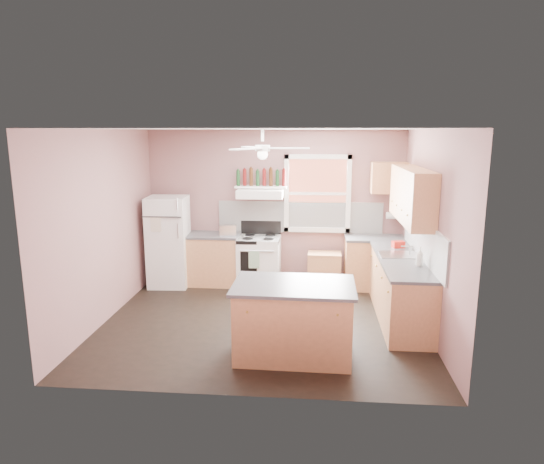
# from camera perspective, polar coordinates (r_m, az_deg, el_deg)

# --- Properties ---
(floor) EXTENTS (4.50, 4.50, 0.00)m
(floor) POSITION_cam_1_polar(r_m,az_deg,el_deg) (7.05, -1.04, -10.48)
(floor) COLOR black
(floor) RESTS_ON ground
(ceiling) EXTENTS (4.50, 4.50, 0.00)m
(ceiling) POSITION_cam_1_polar(r_m,az_deg,el_deg) (6.53, -1.13, 12.03)
(ceiling) COLOR white
(ceiling) RESTS_ON ground
(wall_back) EXTENTS (4.50, 0.05, 2.70)m
(wall_back) POSITION_cam_1_polar(r_m,az_deg,el_deg) (8.64, 0.34, 2.99)
(wall_back) COLOR #815957
(wall_back) RESTS_ON ground
(wall_right) EXTENTS (0.05, 4.00, 2.70)m
(wall_right) POSITION_cam_1_polar(r_m,az_deg,el_deg) (6.81, 18.32, -0.02)
(wall_right) COLOR #815957
(wall_right) RESTS_ON ground
(wall_left) EXTENTS (0.05, 4.00, 2.70)m
(wall_left) POSITION_cam_1_polar(r_m,az_deg,el_deg) (7.26, -19.24, 0.63)
(wall_left) COLOR #815957
(wall_left) RESTS_ON ground
(backsplash_back) EXTENTS (2.90, 0.03, 0.55)m
(backsplash_back) POSITION_cam_1_polar(r_m,az_deg,el_deg) (8.61, 3.31, 1.76)
(backsplash_back) COLOR white
(backsplash_back) RESTS_ON wall_back
(backsplash_right) EXTENTS (0.03, 2.60, 0.55)m
(backsplash_right) POSITION_cam_1_polar(r_m,az_deg,el_deg) (7.12, 17.38, -0.90)
(backsplash_right) COLOR white
(backsplash_right) RESTS_ON wall_right
(window_view) EXTENTS (1.00, 0.02, 1.20)m
(window_view) POSITION_cam_1_polar(r_m,az_deg,el_deg) (8.54, 5.36, 4.53)
(window_view) COLOR brown
(window_view) RESTS_ON wall_back
(window_frame) EXTENTS (1.16, 0.07, 1.36)m
(window_frame) POSITION_cam_1_polar(r_m,az_deg,el_deg) (8.51, 5.36, 4.50)
(window_frame) COLOR white
(window_frame) RESTS_ON wall_back
(refrigerator) EXTENTS (0.70, 0.69, 1.57)m
(refrigerator) POSITION_cam_1_polar(r_m,az_deg,el_deg) (8.63, -12.07, -1.11)
(refrigerator) COLOR white
(refrigerator) RESTS_ON floor
(base_cabinet_left) EXTENTS (0.90, 0.60, 0.86)m
(base_cabinet_left) POSITION_cam_1_polar(r_m,az_deg,el_deg) (8.67, -6.85, -3.28)
(base_cabinet_left) COLOR #AA7147
(base_cabinet_left) RESTS_ON floor
(counter_left) EXTENTS (0.92, 0.62, 0.04)m
(counter_left) POSITION_cam_1_polar(r_m,az_deg,el_deg) (8.57, -6.93, -0.37)
(counter_left) COLOR #414143
(counter_left) RESTS_ON base_cabinet_left
(toaster) EXTENTS (0.31, 0.22, 0.18)m
(toaster) POSITION_cam_1_polar(r_m,az_deg,el_deg) (8.42, -5.26, 0.22)
(toaster) COLOR silver
(toaster) RESTS_ON counter_left
(stove) EXTENTS (0.73, 0.65, 0.86)m
(stove) POSITION_cam_1_polar(r_m,az_deg,el_deg) (8.53, -1.51, -3.45)
(stove) COLOR white
(stove) RESTS_ON floor
(range_hood) EXTENTS (0.78, 0.50, 0.14)m
(range_hood) POSITION_cam_1_polar(r_m,az_deg,el_deg) (8.36, -1.39, 4.56)
(range_hood) COLOR white
(range_hood) RESTS_ON wall_back
(bottle_shelf) EXTENTS (0.90, 0.26, 0.03)m
(bottle_shelf) POSITION_cam_1_polar(r_m,az_deg,el_deg) (8.46, -1.30, 5.33)
(bottle_shelf) COLOR white
(bottle_shelf) RESTS_ON range_hood
(cart) EXTENTS (0.58, 0.40, 0.57)m
(cart) POSITION_cam_1_polar(r_m,az_deg,el_deg) (8.54, 6.16, -4.50)
(cart) COLOR #AA7147
(cart) RESTS_ON floor
(base_cabinet_corner) EXTENTS (1.00, 0.60, 0.86)m
(base_cabinet_corner) POSITION_cam_1_polar(r_m,az_deg,el_deg) (8.56, 11.94, -3.66)
(base_cabinet_corner) COLOR #AA7147
(base_cabinet_corner) RESTS_ON floor
(base_cabinet_right) EXTENTS (0.60, 2.20, 0.86)m
(base_cabinet_right) POSITION_cam_1_polar(r_m,az_deg,el_deg) (7.26, 14.81, -6.61)
(base_cabinet_right) COLOR #AA7147
(base_cabinet_right) RESTS_ON floor
(counter_corner) EXTENTS (1.02, 0.62, 0.04)m
(counter_corner) POSITION_cam_1_polar(r_m,az_deg,el_deg) (8.45, 12.07, -0.72)
(counter_corner) COLOR #414143
(counter_corner) RESTS_ON base_cabinet_corner
(counter_right) EXTENTS (0.62, 2.22, 0.04)m
(counter_right) POSITION_cam_1_polar(r_m,az_deg,el_deg) (7.13, 14.92, -3.18)
(counter_right) COLOR #414143
(counter_right) RESTS_ON base_cabinet_right
(sink) EXTENTS (0.55, 0.45, 0.03)m
(sink) POSITION_cam_1_polar(r_m,az_deg,el_deg) (7.32, 14.66, -2.66)
(sink) COLOR silver
(sink) RESTS_ON counter_right
(faucet) EXTENTS (0.03, 0.03, 0.14)m
(faucet) POSITION_cam_1_polar(r_m,az_deg,el_deg) (7.33, 15.93, -2.10)
(faucet) COLOR silver
(faucet) RESTS_ON sink
(upper_cabinet_right) EXTENTS (0.33, 1.80, 0.76)m
(upper_cabinet_right) POSITION_cam_1_polar(r_m,az_deg,el_deg) (7.18, 16.13, 4.19)
(upper_cabinet_right) COLOR #AA7147
(upper_cabinet_right) RESTS_ON wall_right
(upper_cabinet_corner) EXTENTS (0.60, 0.33, 0.52)m
(upper_cabinet_corner) POSITION_cam_1_polar(r_m,az_deg,el_deg) (8.45, 13.61, 6.22)
(upper_cabinet_corner) COLOR #AA7147
(upper_cabinet_corner) RESTS_ON wall_back
(paper_towel) EXTENTS (0.26, 0.12, 0.12)m
(paper_towel) POSITION_cam_1_polar(r_m,az_deg,el_deg) (8.58, 14.17, 1.89)
(paper_towel) COLOR white
(paper_towel) RESTS_ON wall_back
(island) EXTENTS (1.37, 0.88, 0.86)m
(island) POSITION_cam_1_polar(r_m,az_deg,el_deg) (5.93, 2.55, -10.45)
(island) COLOR #AA7147
(island) RESTS_ON floor
(island_top) EXTENTS (1.46, 0.96, 0.04)m
(island_top) POSITION_cam_1_polar(r_m,az_deg,el_deg) (5.77, 2.59, -6.32)
(island_top) COLOR #414143
(island_top) RESTS_ON island
(ceiling_fan_hub) EXTENTS (0.20, 0.20, 0.08)m
(ceiling_fan_hub) POSITION_cam_1_polar(r_m,az_deg,el_deg) (6.53, -1.12, 9.83)
(ceiling_fan_hub) COLOR white
(ceiling_fan_hub) RESTS_ON ceiling
(soap_bottle) EXTENTS (0.13, 0.13, 0.26)m
(soap_bottle) POSITION_cam_1_polar(r_m,az_deg,el_deg) (6.76, 16.99, -2.81)
(soap_bottle) COLOR silver
(soap_bottle) RESTS_ON counter_right
(red_caddy) EXTENTS (0.20, 0.16, 0.10)m
(red_caddy) POSITION_cam_1_polar(r_m,az_deg,el_deg) (7.76, 14.63, -1.43)
(red_caddy) COLOR red
(red_caddy) RESTS_ON counter_right
(wine_bottles) EXTENTS (0.86, 0.06, 0.31)m
(wine_bottles) POSITION_cam_1_polar(r_m,az_deg,el_deg) (8.45, -1.30, 6.40)
(wine_bottles) COLOR #143819
(wine_bottles) RESTS_ON bottle_shelf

